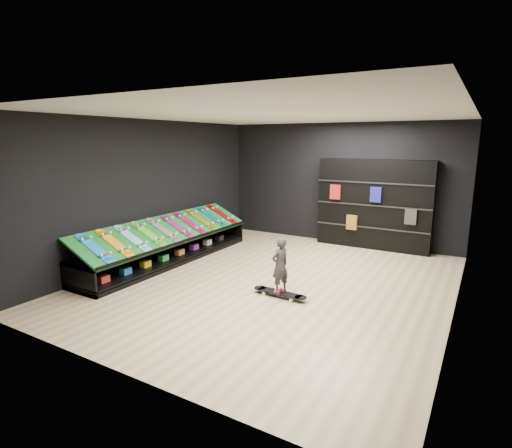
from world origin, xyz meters
The scene contains 21 objects.
floor centered at (0.00, 0.00, 0.00)m, with size 6.00×7.00×0.01m, color #C6B386.
ceiling centered at (0.00, 0.00, 3.00)m, with size 6.00×7.00×0.01m, color white.
wall_back centered at (0.00, 3.50, 1.50)m, with size 6.00×0.02×3.00m, color black.
wall_front centered at (0.00, -3.50, 1.50)m, with size 6.00×0.02×3.00m, color black.
wall_left centered at (-3.00, 0.00, 1.50)m, with size 0.02×7.00×3.00m, color black.
wall_right centered at (3.00, 0.00, 1.50)m, with size 0.02×7.00×3.00m, color black.
display_rack centered at (-2.55, 0.00, 0.25)m, with size 0.90×4.50×0.50m, color black, non-canonical shape.
turf_ramp centered at (-2.50, 0.00, 0.71)m, with size 1.00×4.50×0.04m, color #0D571B.
back_shelving centered at (0.94, 3.32, 1.07)m, with size 2.67×0.31×2.13m, color black.
floor_skateboard centered at (0.44, -0.62, 0.04)m, with size 0.98×0.22×0.09m, color black, non-canonical shape.
child centered at (0.44, -0.62, 0.37)m, with size 0.21×0.15×0.56m, color black.
display_board_0 centered at (-2.49, -1.90, 0.74)m, with size 0.98×0.22×0.09m, color blue, non-canonical shape.
display_board_1 centered at (-2.49, -1.48, 0.74)m, with size 0.98×0.22×0.09m, color orange, non-canonical shape.
display_board_2 centered at (-2.49, -1.06, 0.74)m, with size 0.98×0.22×0.09m, color #0CB2E5, non-canonical shape.
display_board_3 centered at (-2.49, -0.63, 0.74)m, with size 0.98×0.22×0.09m, color green, non-canonical shape.
display_board_4 centered at (-2.49, -0.21, 0.74)m, with size 0.98×0.22×0.09m, color black, non-canonical shape.
display_board_5 centered at (-2.49, 0.21, 0.74)m, with size 0.98×0.22×0.09m, color #2626BF, non-canonical shape.
display_board_6 centered at (-2.49, 0.63, 0.74)m, with size 0.98×0.22×0.09m, color #E5198C, non-canonical shape.
display_board_7 centered at (-2.49, 1.06, 0.74)m, with size 0.98×0.22×0.09m, color yellow, non-canonical shape.
display_board_8 centered at (-2.49, 1.48, 0.74)m, with size 0.98×0.22×0.09m, color #0C8C99, non-canonical shape.
display_board_9 centered at (-2.49, 1.90, 0.74)m, with size 0.98×0.22×0.09m, color red, non-canonical shape.
Camera 1 is at (3.25, -6.24, 2.56)m, focal length 28.00 mm.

